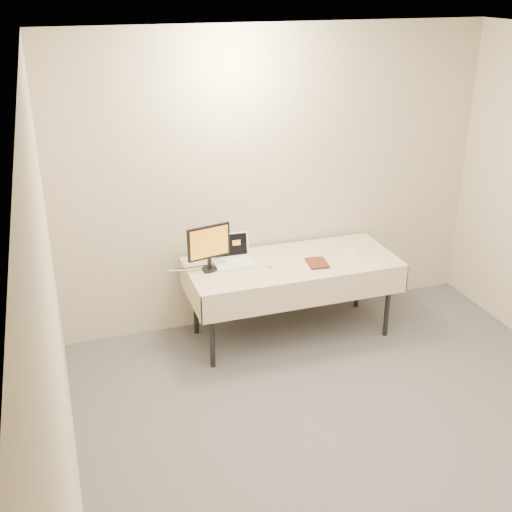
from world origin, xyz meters
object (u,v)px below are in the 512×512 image
object	(u,v)px
laptop	(233,256)
monitor	(209,244)
book	(308,253)
table	(292,268)

from	to	relation	value
laptop	monitor	size ratio (longest dim) A/B	0.87
monitor	book	xyz separation A→B (m)	(0.84, -0.18, -0.12)
table	monitor	world-z (taller)	monitor
laptop	book	size ratio (longest dim) A/B	1.55
laptop	table	bearing A→B (deg)	-15.19
book	monitor	bearing A→B (deg)	175.65
monitor	table	bearing A→B (deg)	-17.00
laptop	monitor	bearing A→B (deg)	-157.35
monitor	laptop	bearing A→B (deg)	8.82
table	book	bearing A→B (deg)	-49.65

